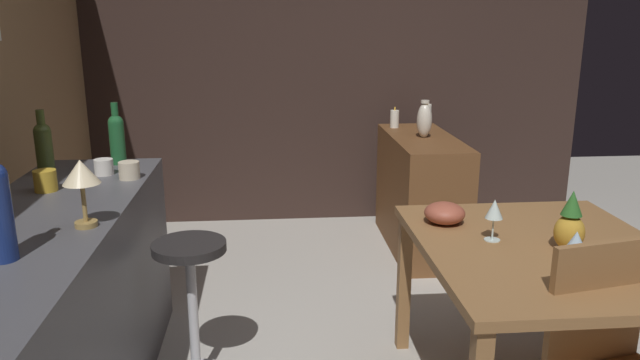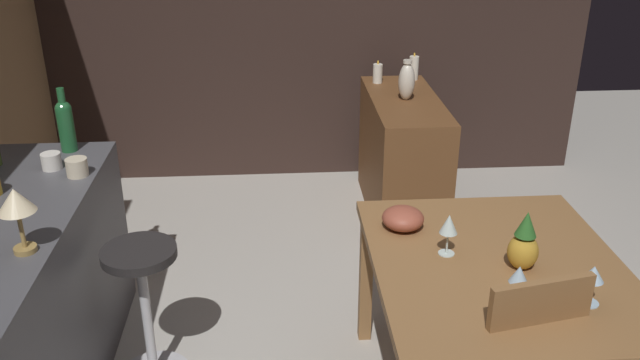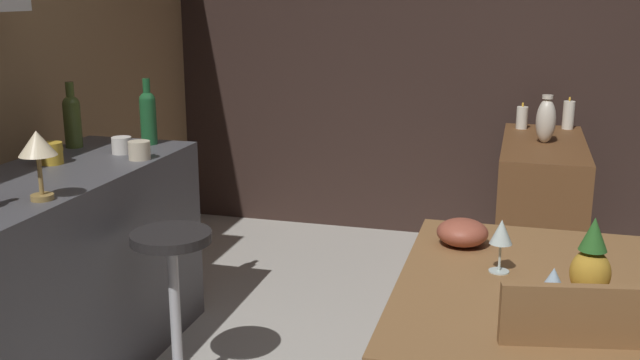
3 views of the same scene
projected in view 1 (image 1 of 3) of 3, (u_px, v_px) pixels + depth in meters
wall_side_right at (312, 60)px, 4.78m from camera, size 0.10×4.40×2.60m
dining_table at (543, 266)px, 2.45m from camera, size 1.17×0.98×0.74m
kitchen_counter at (46, 335)px, 2.32m from camera, size 2.10×0.60×0.90m
sideboard_cabinet at (421, 193)px, 4.33m from camera, size 1.10×0.44×0.82m
bar_stool at (193, 311)px, 2.68m from camera, size 0.34×0.34×0.69m
wine_glass_left at (494, 210)px, 2.47m from camera, size 0.07×0.07×0.18m
wine_glass_right at (576, 243)px, 2.10m from camera, size 0.07×0.07×0.18m
pineapple_centerpiece at (570, 225)px, 2.38m from camera, size 0.12×0.12×0.24m
fruit_bowl at (445, 213)px, 2.69m from camera, size 0.18×0.18×0.09m
wine_bottle_green at (117, 136)px, 3.08m from camera, size 0.08×0.08×0.32m
wine_bottle_olive at (44, 145)px, 2.90m from camera, size 0.08×0.08×0.31m
cup_cream at (129, 170)px, 2.82m from camera, size 0.13×0.10×0.08m
cup_mustard at (46, 181)px, 2.62m from camera, size 0.13×0.10×0.09m
cup_white at (104, 167)px, 2.89m from camera, size 0.12×0.09×0.08m
counter_lamp at (81, 177)px, 2.14m from camera, size 0.13×0.13×0.25m
pillar_candle_tall at (427, 115)px, 4.64m from camera, size 0.07×0.07×0.19m
pillar_candle_short at (395, 119)px, 4.56m from camera, size 0.07×0.07×0.16m
vase_ceramic_ivory at (424, 120)px, 4.18m from camera, size 0.10×0.10×0.26m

